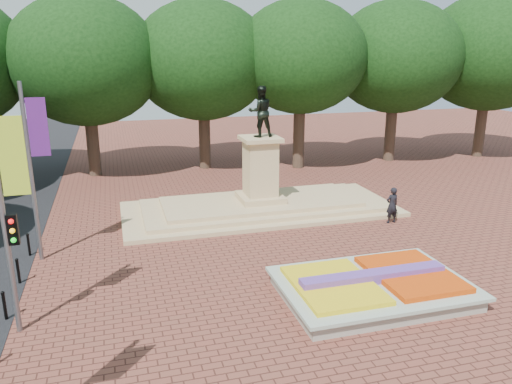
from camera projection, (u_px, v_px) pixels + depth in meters
ground at (322, 275)px, 18.57m from camera, size 90.00×90.00×0.00m
flower_bed at (373, 286)px, 16.90m from camera, size 6.30×4.30×0.91m
monument at (260, 195)px, 25.72m from camera, size 14.00×6.00×6.40m
tree_row_back at (251, 71)px, 33.98m from camera, size 44.80×8.80×10.43m
banner_poles at (5, 210)px, 13.61m from camera, size 0.88×11.17×7.00m
pedestrian at (392, 205)px, 23.97m from camera, size 0.68×0.48×1.77m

